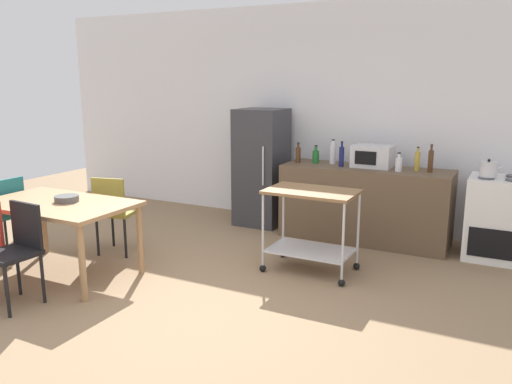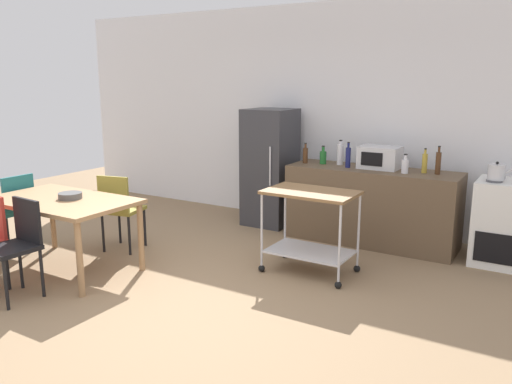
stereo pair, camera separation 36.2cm
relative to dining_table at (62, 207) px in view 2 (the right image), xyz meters
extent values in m
plane|color=#8C7051|center=(1.50, -0.09, -0.67)|extent=(12.00, 12.00, 0.00)
cube|color=white|center=(1.50, 3.11, 0.78)|extent=(8.40, 0.12, 2.90)
cube|color=brown|center=(2.40, 2.51, -0.22)|extent=(2.00, 0.64, 0.90)
cube|color=#A37A51|center=(0.00, 0.00, 0.06)|extent=(1.50, 0.90, 0.04)
cylinder|color=#A37A51|center=(0.69, -0.39, -0.32)|extent=(0.06, 0.06, 0.71)
cylinder|color=#A37A51|center=(-0.69, 0.39, -0.32)|extent=(0.06, 0.06, 0.71)
cylinder|color=#A37A51|center=(0.69, 0.39, -0.32)|extent=(0.06, 0.06, 0.71)
cube|color=black|center=(0.21, -0.73, -0.20)|extent=(0.42, 0.42, 0.04)
cube|color=black|center=(0.22, -0.55, 0.02)|extent=(0.38, 0.05, 0.40)
cylinder|color=black|center=(0.37, -0.91, -0.45)|extent=(0.03, 0.03, 0.45)
cylinder|color=black|center=(0.05, -0.55, -0.45)|extent=(0.03, 0.03, 0.45)
cylinder|color=black|center=(0.39, -0.57, -0.45)|extent=(0.03, 0.03, 0.45)
cube|color=olive|center=(0.04, 0.79, -0.20)|extent=(0.48, 0.48, 0.04)
cube|color=olive|center=(0.08, 0.62, 0.02)|extent=(0.38, 0.12, 0.40)
cylinder|color=black|center=(0.17, 0.99, -0.45)|extent=(0.03, 0.03, 0.45)
cylinder|color=black|center=(-0.16, 0.92, -0.45)|extent=(0.03, 0.03, 0.45)
cylinder|color=black|center=(0.25, 0.66, -0.45)|extent=(0.03, 0.03, 0.45)
cylinder|color=black|center=(-0.08, 0.59, -0.45)|extent=(0.03, 0.03, 0.45)
cube|color=#1E666B|center=(-1.02, 0.09, -0.20)|extent=(0.40, 0.40, 0.04)
cube|color=#1E666B|center=(-0.84, 0.09, 0.02)|extent=(0.03, 0.38, 0.40)
cylinder|color=black|center=(-1.18, 0.26, -0.45)|extent=(0.03, 0.03, 0.45)
cylinder|color=black|center=(-0.84, 0.26, -0.45)|extent=(0.03, 0.03, 0.45)
cylinder|color=black|center=(-0.85, -0.08, -0.45)|extent=(0.03, 0.03, 0.45)
cylinder|color=black|center=(-0.03, -0.63, -0.45)|extent=(0.03, 0.03, 0.45)
cube|color=white|center=(3.85, 2.53, -0.22)|extent=(0.60, 0.60, 0.90)
cube|color=black|center=(3.85, 2.22, -0.42)|extent=(0.48, 0.01, 0.32)
cylinder|color=#47474C|center=(3.72, 2.41, 0.24)|extent=(0.16, 0.16, 0.02)
cylinder|color=#47474C|center=(3.72, 2.65, 0.24)|extent=(0.16, 0.16, 0.02)
cube|color=#333338|center=(0.95, 2.61, 0.10)|extent=(0.60, 0.60, 1.55)
cylinder|color=silver|center=(1.13, 2.29, 0.18)|extent=(0.02, 0.02, 0.50)
cube|color=brown|center=(2.19, 1.24, 0.16)|extent=(0.90, 0.56, 0.03)
cube|color=silver|center=(2.19, 1.24, -0.45)|extent=(0.83, 0.52, 0.02)
cylinder|color=silver|center=(1.77, 0.99, -0.22)|extent=(0.02, 0.02, 0.76)
sphere|color=black|center=(1.77, 0.99, -0.64)|extent=(0.07, 0.07, 0.07)
cylinder|color=silver|center=(2.61, 0.99, -0.22)|extent=(0.02, 0.02, 0.76)
sphere|color=black|center=(2.61, 0.99, -0.64)|extent=(0.07, 0.07, 0.07)
cylinder|color=silver|center=(1.77, 1.49, -0.22)|extent=(0.02, 0.02, 0.76)
sphere|color=black|center=(1.77, 1.49, -0.64)|extent=(0.07, 0.07, 0.07)
cylinder|color=silver|center=(2.61, 1.49, -0.22)|extent=(0.02, 0.02, 0.76)
sphere|color=black|center=(2.61, 1.49, -0.64)|extent=(0.07, 0.07, 0.07)
cylinder|color=#4C2D19|center=(1.53, 2.48, 0.32)|extent=(0.06, 0.06, 0.19)
cylinder|color=#4C2D19|center=(1.53, 2.48, 0.45)|extent=(0.03, 0.03, 0.05)
cylinder|color=black|center=(1.53, 2.48, 0.48)|extent=(0.03, 0.03, 0.01)
cylinder|color=#1E6628|center=(1.74, 2.54, 0.31)|extent=(0.08, 0.08, 0.16)
cylinder|color=#1E6628|center=(1.74, 2.54, 0.41)|extent=(0.04, 0.04, 0.06)
cylinder|color=black|center=(1.74, 2.54, 0.45)|extent=(0.04, 0.04, 0.01)
cylinder|color=silver|center=(1.94, 2.59, 0.35)|extent=(0.08, 0.08, 0.25)
cylinder|color=silver|center=(1.94, 2.59, 0.50)|extent=(0.04, 0.04, 0.04)
cylinder|color=black|center=(1.94, 2.59, 0.53)|extent=(0.04, 0.04, 0.01)
cylinder|color=navy|center=(2.10, 2.45, 0.35)|extent=(0.06, 0.06, 0.24)
cylinder|color=navy|center=(2.10, 2.45, 0.50)|extent=(0.03, 0.03, 0.06)
cylinder|color=black|center=(2.10, 2.45, 0.53)|extent=(0.03, 0.03, 0.01)
cube|color=silver|center=(2.45, 2.58, 0.36)|extent=(0.46, 0.34, 0.26)
cube|color=black|center=(2.41, 2.41, 0.36)|extent=(0.25, 0.01, 0.16)
cylinder|color=silver|center=(2.79, 2.42, 0.31)|extent=(0.08, 0.08, 0.15)
cylinder|color=silver|center=(2.79, 2.42, 0.41)|extent=(0.03, 0.03, 0.05)
cylinder|color=black|center=(2.79, 2.42, 0.44)|extent=(0.04, 0.04, 0.01)
cylinder|color=gold|center=(2.97, 2.56, 0.34)|extent=(0.06, 0.06, 0.21)
cylinder|color=gold|center=(2.97, 2.56, 0.47)|extent=(0.03, 0.03, 0.05)
cylinder|color=black|center=(2.97, 2.56, 0.50)|extent=(0.03, 0.03, 0.01)
cylinder|color=#4C2D19|center=(3.12, 2.55, 0.35)|extent=(0.06, 0.06, 0.25)
cylinder|color=#4C2D19|center=(3.12, 2.55, 0.50)|extent=(0.03, 0.03, 0.06)
cylinder|color=black|center=(3.12, 2.55, 0.54)|extent=(0.03, 0.03, 0.01)
cylinder|color=#4C4C4C|center=(0.07, 0.05, 0.11)|extent=(0.23, 0.23, 0.06)
cylinder|color=silver|center=(3.73, 2.43, 0.33)|extent=(0.17, 0.17, 0.16)
sphere|color=black|center=(3.73, 2.43, 0.42)|extent=(0.03, 0.03, 0.03)
cylinder|color=silver|center=(3.84, 2.43, 0.35)|extent=(0.08, 0.02, 0.07)
camera|label=1|loc=(4.01, -3.50, 1.28)|focal=36.28mm
camera|label=2|loc=(4.32, -3.32, 1.28)|focal=36.28mm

